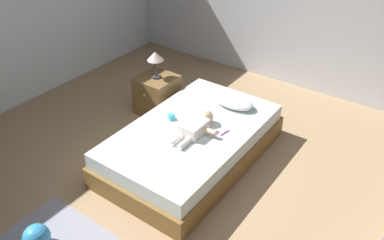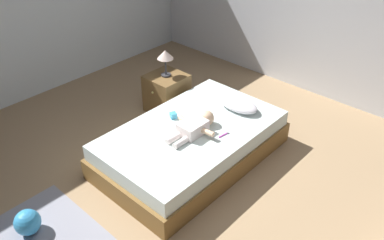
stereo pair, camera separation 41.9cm
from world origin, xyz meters
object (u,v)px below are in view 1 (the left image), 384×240
(toy_block, at_px, (171,117))
(toothbrush, at_px, (225,132))
(pillow, at_px, (233,101))
(nightstand, at_px, (157,95))
(lamp, at_px, (155,58))
(bed, at_px, (192,144))
(baby, at_px, (196,126))
(toy_ball, at_px, (37,237))

(toy_block, bearing_deg, toothbrush, 11.32)
(pillow, xyz_separation_m, nightstand, (-1.08, -0.11, -0.22))
(lamp, bearing_deg, bed, -29.62)
(baby, relative_size, toy_block, 7.11)
(baby, relative_size, nightstand, 1.21)
(bed, xyz_separation_m, lamp, (-0.95, 0.54, 0.59))
(nightstand, bearing_deg, toothbrush, -17.75)
(toothbrush, bearing_deg, toy_block, -168.68)
(bed, height_order, lamp, lamp)
(toothbrush, relative_size, toy_block, 1.52)
(toothbrush, height_order, lamp, lamp)
(toy_block, bearing_deg, baby, -3.81)
(bed, bearing_deg, toy_ball, -101.63)
(lamp, bearing_deg, nightstand, -90.00)
(toothbrush, relative_size, lamp, 0.38)
(nightstand, relative_size, lamp, 1.49)
(pillow, relative_size, lamp, 1.44)
(baby, relative_size, toy_ball, 2.66)
(bed, xyz_separation_m, baby, (0.07, -0.02, 0.29))
(pillow, relative_size, baby, 0.80)
(baby, bearing_deg, toothbrush, 29.13)
(toothbrush, height_order, toy_block, toy_block)
(nightstand, bearing_deg, baby, -28.83)
(pillow, bearing_deg, toothbrush, -67.91)
(baby, distance_m, toy_ball, 1.85)
(baby, xyz_separation_m, nightstand, (-1.02, 0.56, -0.23))
(toothbrush, bearing_deg, pillow, 112.09)
(nightstand, bearing_deg, pillow, 5.92)
(toothbrush, distance_m, nightstand, 1.37)
(pillow, relative_size, toy_ball, 2.13)
(bed, relative_size, toothbrush, 15.36)
(toy_ball, bearing_deg, toothbrush, 69.63)
(bed, relative_size, pillow, 4.10)
(bed, height_order, toy_ball, bed)
(baby, xyz_separation_m, toy_ball, (-0.44, -1.76, -0.37))
(nightstand, relative_size, toy_ball, 2.20)
(lamp, height_order, toy_ball, lamp)
(bed, distance_m, pillow, 0.72)
(bed, distance_m, nightstand, 1.09)
(lamp, bearing_deg, toothbrush, -17.76)
(toy_ball, bearing_deg, lamp, 104.02)
(pillow, height_order, baby, baby)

